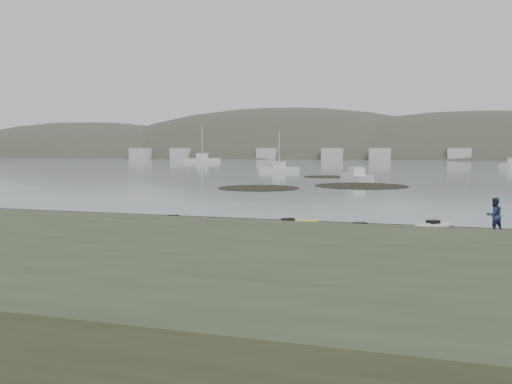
% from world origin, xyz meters
% --- Properties ---
extents(ground, '(600.00, 600.00, 0.00)m').
position_xyz_m(ground, '(0.00, 0.00, 0.00)').
color(ground, tan).
rests_on(ground, ground).
extents(wet_sand, '(60.00, 60.00, 0.00)m').
position_xyz_m(wet_sand, '(0.00, -0.30, 0.00)').
color(wet_sand, brown).
rests_on(wet_sand, ground).
extents(water, '(1200.00, 1200.00, 0.00)m').
position_xyz_m(water, '(0.00, 300.00, 0.01)').
color(water, slate).
rests_on(water, ground).
extents(bluff, '(60.00, 8.00, 2.00)m').
position_xyz_m(bluff, '(0.00, -17.50, 1.00)').
color(bluff, '#475138').
rests_on(bluff, ground).
extents(kayaks, '(21.69, 9.21, 0.34)m').
position_xyz_m(kayaks, '(-1.64, -4.16, 0.17)').
color(kayaks, '#69AC22').
rests_on(kayaks, ground).
extents(person_east, '(0.98, 0.91, 1.62)m').
position_xyz_m(person_east, '(11.76, -1.18, 0.81)').
color(person_east, navy).
rests_on(person_east, ground).
extents(kelp_mats, '(18.08, 28.35, 0.04)m').
position_xyz_m(kelp_mats, '(-0.45, 27.50, 0.03)').
color(kelp_mats, black).
rests_on(kelp_mats, water).
extents(moored_boats, '(108.00, 80.68, 1.37)m').
position_xyz_m(moored_boats, '(1.22, 85.79, 0.59)').
color(moored_boats, silver).
rests_on(moored_boats, ground).
extents(far_hills, '(550.00, 135.00, 80.00)m').
position_xyz_m(far_hills, '(39.38, 193.97, -15.93)').
color(far_hills, '#384235').
rests_on(far_hills, ground).
extents(far_town, '(199.00, 5.00, 4.00)m').
position_xyz_m(far_town, '(6.00, 145.00, 2.00)').
color(far_town, beige).
rests_on(far_town, ground).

